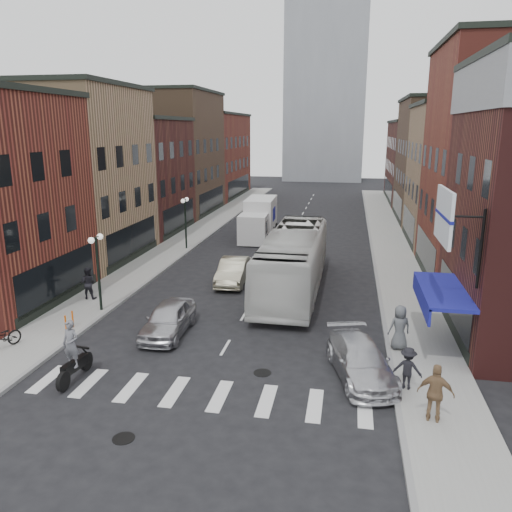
{
  "coord_description": "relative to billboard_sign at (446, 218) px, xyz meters",
  "views": [
    {
      "loc": [
        5.04,
        -18.56,
        9.33
      ],
      "look_at": [
        0.43,
        6.0,
        2.9
      ],
      "focal_mm": 35.0,
      "sensor_mm": 36.0,
      "label": 1
    }
  ],
  "objects": [
    {
      "name": "ground",
      "position": [
        -8.59,
        -0.5,
        -6.13
      ],
      "size": [
        160.0,
        160.0,
        0.0
      ],
      "primitive_type": "plane",
      "color": "black",
      "rests_on": "ground"
    },
    {
      "name": "sidewalk_left",
      "position": [
        -17.09,
        21.5,
        -6.06
      ],
      "size": [
        3.0,
        74.0,
        0.15
      ],
      "primitive_type": "cube",
      "color": "gray",
      "rests_on": "ground"
    },
    {
      "name": "sidewalk_right",
      "position": [
        -0.09,
        21.5,
        -6.06
      ],
      "size": [
        3.0,
        74.0,
        0.15
      ],
      "primitive_type": "cube",
      "color": "gray",
      "rests_on": "ground"
    },
    {
      "name": "curb_left",
      "position": [
        -15.59,
        21.5,
        -6.13
      ],
      "size": [
        0.2,
        74.0,
        0.16
      ],
      "primitive_type": "cube",
      "color": "gray",
      "rests_on": "ground"
    },
    {
      "name": "curb_right",
      "position": [
        -1.59,
        21.5,
        -6.13
      ],
      "size": [
        0.2,
        74.0,
        0.16
      ],
      "primitive_type": "cube",
      "color": "gray",
      "rests_on": "ground"
    },
    {
      "name": "crosswalk_stripes",
      "position": [
        -8.59,
        -3.5,
        -6.13
      ],
      "size": [
        12.0,
        2.2,
        0.01
      ],
      "primitive_type": "cube",
      "color": "silver",
      "rests_on": "ground"
    },
    {
      "name": "bldg_left_mid_a",
      "position": [
        -23.58,
        13.5,
        0.02
      ],
      "size": [
        10.3,
        10.2,
        12.3
      ],
      "color": "#A4825A",
      "rests_on": "ground"
    },
    {
      "name": "bldg_left_mid_b",
      "position": [
        -23.58,
        23.5,
        -0.98
      ],
      "size": [
        10.3,
        10.2,
        10.3
      ],
      "color": "#411817",
      "rests_on": "ground"
    },
    {
      "name": "bldg_left_far_a",
      "position": [
        -23.58,
        34.5,
        0.52
      ],
      "size": [
        10.3,
        12.2,
        13.3
      ],
      "color": "brown",
      "rests_on": "ground"
    },
    {
      "name": "bldg_left_far_b",
      "position": [
        -23.58,
        48.5,
        -0.48
      ],
      "size": [
        10.3,
        16.2,
        11.3
      ],
      "color": "maroon",
      "rests_on": "ground"
    },
    {
      "name": "bldg_right_mid_b",
      "position": [
        6.41,
        23.5,
        -0.48
      ],
      "size": [
        10.3,
        10.2,
        11.3
      ],
      "color": "#A4825A",
      "rests_on": "ground"
    },
    {
      "name": "bldg_right_far_a",
      "position": [
        6.41,
        34.5,
        0.02
      ],
      "size": [
        10.3,
        12.2,
        12.3
      ],
      "color": "brown",
      "rests_on": "ground"
    },
    {
      "name": "bldg_right_far_b",
      "position": [
        6.41,
        48.5,
        -0.98
      ],
      "size": [
        10.3,
        16.2,
        10.3
      ],
      "color": "#411817",
      "rests_on": "ground"
    },
    {
      "name": "awning_blue",
      "position": [
        0.34,
        2.0,
        -3.5
      ],
      "size": [
        1.8,
        5.0,
        0.78
      ],
      "color": "navy",
      "rests_on": "ground"
    },
    {
      "name": "billboard_sign",
      "position": [
        0.0,
        0.0,
        0.0
      ],
      "size": [
        1.52,
        3.0,
        3.7
      ],
      "color": "black",
      "rests_on": "ground"
    },
    {
      "name": "distant_tower",
      "position": [
        -8.59,
        77.5,
        18.87
      ],
      "size": [
        14.0,
        14.0,
        50.0
      ],
      "primitive_type": "cube",
      "color": "#9399A0",
      "rests_on": "ground"
    },
    {
      "name": "streetlamp_near",
      "position": [
        -15.99,
        3.5,
        -3.22
      ],
      "size": [
        0.32,
        1.22,
        4.11
      ],
      "color": "black",
      "rests_on": "ground"
    },
    {
      "name": "streetlamp_far",
      "position": [
        -15.99,
        17.5,
        -3.22
      ],
      "size": [
        0.32,
        1.22,
        4.11
      ],
      "color": "black",
      "rests_on": "ground"
    },
    {
      "name": "bike_rack",
      "position": [
        -16.19,
        0.8,
        -5.58
      ],
      "size": [
        0.08,
        0.68,
        0.8
      ],
      "color": "#D8590C",
      "rests_on": "sidewalk_left"
    },
    {
      "name": "box_truck",
      "position": [
        -11.19,
        22.99,
        -4.48
      ],
      "size": [
        2.54,
        7.77,
        3.35
      ],
      "rotation": [
        0.0,
        0.0,
        0.04
      ],
      "color": "silver",
      "rests_on": "ground"
    },
    {
      "name": "motorcycle_rider",
      "position": [
        -13.5,
        -3.42,
        -4.99
      ],
      "size": [
        0.72,
        2.41,
        2.45
      ],
      "rotation": [
        0.0,
        0.0,
        -0.13
      ],
      "color": "black",
      "rests_on": "ground"
    },
    {
      "name": "transit_bus",
      "position": [
        -6.58,
        9.05,
        -4.32
      ],
      "size": [
        3.16,
        13.03,
        3.62
      ],
      "primitive_type": "imported",
      "rotation": [
        0.0,
        0.0,
        -0.01
      ],
      "color": "silver",
      "rests_on": "ground"
    },
    {
      "name": "sedan_left_near",
      "position": [
        -11.55,
        1.47,
        -5.39
      ],
      "size": [
        1.89,
        4.44,
        1.5
      ],
      "primitive_type": "imported",
      "rotation": [
        0.0,
        0.0,
        0.03
      ],
      "color": "#BCBBC0",
      "rests_on": "ground"
    },
    {
      "name": "sedan_left_far",
      "position": [
        -10.38,
        9.75,
        -5.38
      ],
      "size": [
        1.84,
        4.68,
        1.52
      ],
      "primitive_type": "imported",
      "rotation": [
        0.0,
        0.0,
        0.05
      ],
      "color": "beige",
      "rests_on": "ground"
    },
    {
      "name": "curb_car",
      "position": [
        -2.82,
        -1.12,
        -5.44
      ],
      "size": [
        3.14,
        5.13,
        1.39
      ],
      "primitive_type": "imported",
      "rotation": [
        0.0,
        0.0,
        0.27
      ],
      "color": "silver",
      "rests_on": "ground"
    },
    {
      "name": "parked_bicycle",
      "position": [
        -17.85,
        -1.77,
        -5.47
      ],
      "size": [
        1.28,
        2.07,
        1.03
      ],
      "primitive_type": "imported",
      "rotation": [
        0.0,
        0.0,
        -0.33
      ],
      "color": "black",
      "rests_on": "sidewalk_left"
    },
    {
      "name": "ped_left_solo",
      "position": [
        -17.49,
        5.02,
        -5.09
      ],
      "size": [
        0.89,
        0.54,
        1.79
      ],
      "primitive_type": "imported",
      "rotation": [
        0.0,
        0.0,
        3.18
      ],
      "color": "black",
      "rests_on": "sidewalk_left"
    },
    {
      "name": "ped_right_a",
      "position": [
        -1.19,
        -1.95,
        -5.19
      ],
      "size": [
        1.12,
        0.76,
        1.58
      ],
      "primitive_type": "imported",
      "rotation": [
        0.0,
        0.0,
        2.87
      ],
      "color": "black",
      "rests_on": "sidewalk_right"
    },
    {
      "name": "ped_right_b",
      "position": [
        -0.54,
        -3.94,
        -5.0
      ],
      "size": [
        1.24,
        0.8,
        1.96
      ],
      "primitive_type": "imported",
      "rotation": [
        0.0,
        0.0,
        2.93
      ],
      "color": "olive",
      "rests_on": "sidewalk_right"
    },
    {
      "name": "ped_right_c",
      "position": [
        -1.19,
        1.48,
        -5.02
      ],
      "size": [
        1.09,
        0.88,
        1.94
      ],
      "primitive_type": "imported",
      "rotation": [
        0.0,
        0.0,
        3.46
      ],
      "color": "#515457",
      "rests_on": "sidewalk_right"
    }
  ]
}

